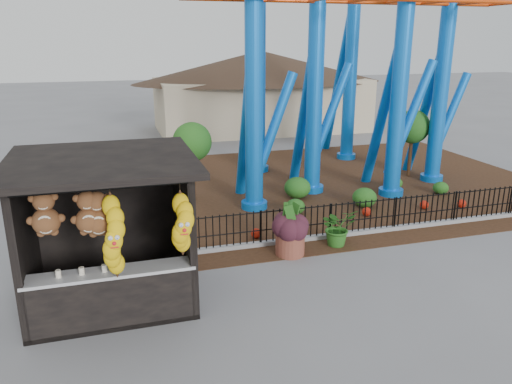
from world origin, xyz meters
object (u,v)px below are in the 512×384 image
object	(u,v)px
prize_booth	(108,237)
roller_coaster	(336,3)
terracotta_planter	(290,243)
potted_plant	(338,227)

from	to	relation	value
prize_booth	roller_coaster	xyz separation A→B (m)	(8.12, 7.34, 4.90)
roller_coaster	prize_booth	bearing A→B (deg)	-137.88
roller_coaster	terracotta_planter	xyz separation A→B (m)	(-3.76, -5.94, -6.12)
prize_booth	terracotta_planter	xyz separation A→B (m)	(4.36, 1.40, -1.22)
roller_coaster	potted_plant	world-z (taller)	roller_coaster
roller_coaster	potted_plant	size ratio (longest dim) A/B	10.71
prize_booth	potted_plant	size ratio (longest dim) A/B	3.41
terracotta_planter	roller_coaster	bearing A→B (deg)	57.66
prize_booth	roller_coaster	bearing A→B (deg)	42.12
potted_plant	roller_coaster	bearing A→B (deg)	60.90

